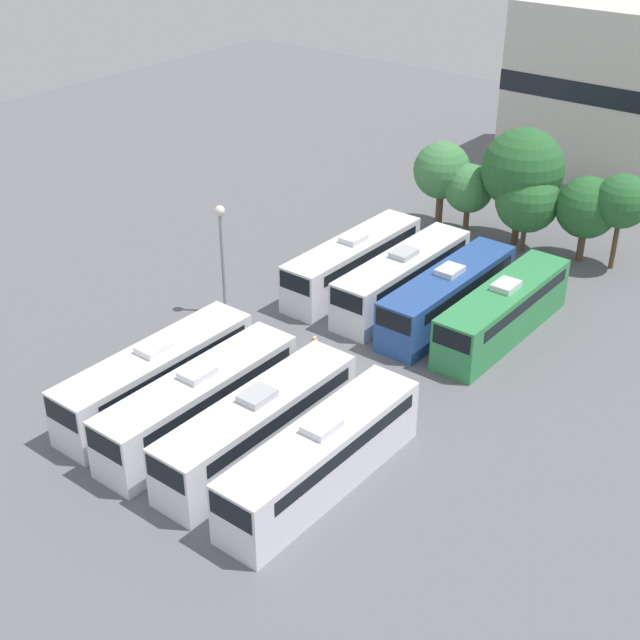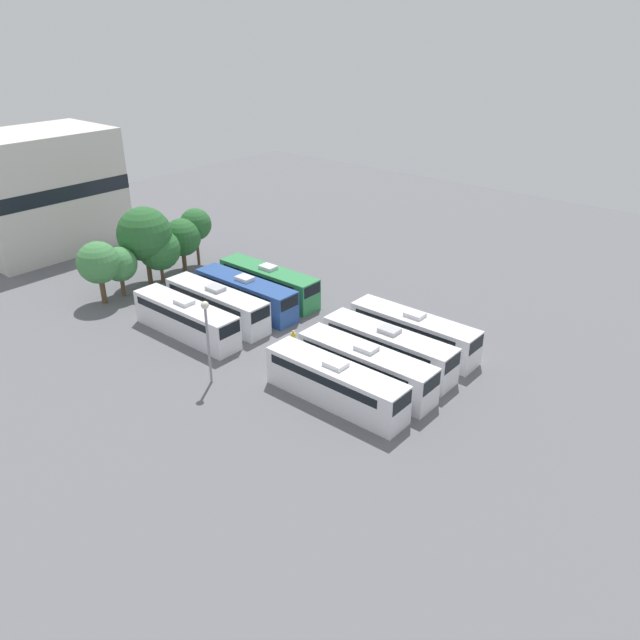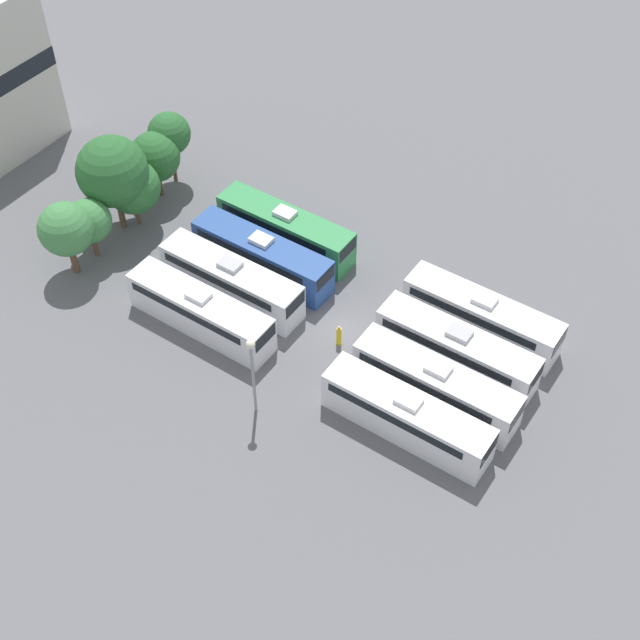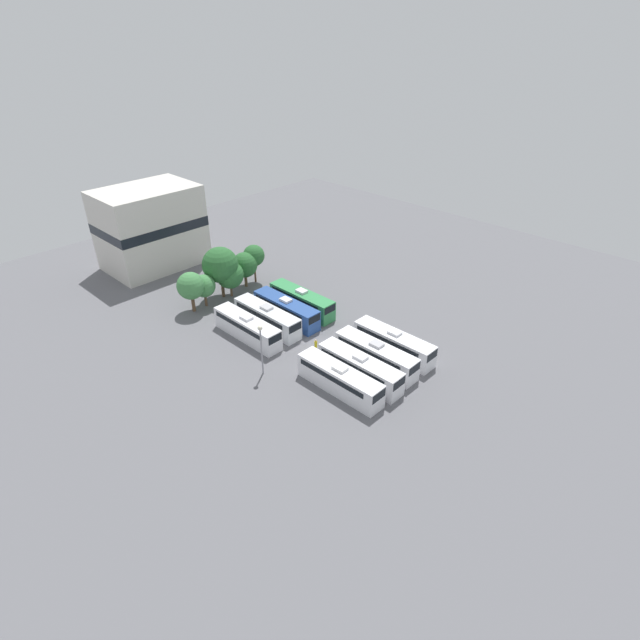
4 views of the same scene
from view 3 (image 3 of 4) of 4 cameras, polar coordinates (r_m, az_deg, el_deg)
The scene contains 17 objects.
ground_plane at distance 63.73m, azimuth 1.36°, elevation -0.60°, with size 119.37×119.37×0.00m, color slate.
bus_0 at distance 56.98m, azimuth 5.55°, elevation -6.10°, with size 2.59×11.44×3.40m.
bus_1 at distance 58.80m, azimuth 7.40°, elevation -4.06°, with size 2.59×11.44×3.40m.
bus_2 at distance 60.99m, azimuth 8.72°, elevation -1.80°, with size 2.59×11.44×3.40m.
bus_3 at distance 63.37m, azimuth 10.28°, elevation 0.30°, with size 2.59×11.44×3.40m.
bus_4 at distance 63.24m, azimuth -7.67°, elevation 0.60°, with size 2.59×11.44×3.40m.
bus_5 at distance 65.18m, azimuth -5.71°, elevation 2.59°, with size 2.59×11.44×3.40m.
bus_6 at distance 66.91m, azimuth -3.74°, elevation 4.17°, with size 2.59×11.44×3.40m.
bus_7 at distance 69.07m, azimuth -2.24°, elevation 5.88°, with size 2.59×11.44×3.40m.
worker_person at distance 62.18m, azimuth 1.22°, elevation -1.02°, with size 0.36×0.36×1.81m.
light_pole at distance 55.56m, azimuth -4.37°, elevation -2.80°, with size 0.60×0.60×6.85m.
tree_0 at distance 67.71m, azimuth -15.97°, elevation 5.60°, with size 4.07×4.07×6.25m.
tree_1 at distance 69.29m, azimuth -14.57°, elevation 6.15°, with size 3.45×3.45×5.09m.
tree_2 at distance 70.15m, azimuth -13.15°, elevation 9.23°, with size 5.55×5.55×8.21m.
tree_3 at distance 71.23m, azimuth -11.90°, elevation 8.34°, with size 4.33×4.33×5.84m.
tree_4 at distance 73.76m, azimuth -10.53°, elevation 10.23°, with size 4.10×4.10×5.86m.
tree_5 at distance 74.56m, azimuth -9.63°, elevation 11.67°, with size 3.52×3.52×6.48m.
Camera 3 is at (-36.46, -22.81, 47.03)m, focal length 50.00 mm.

